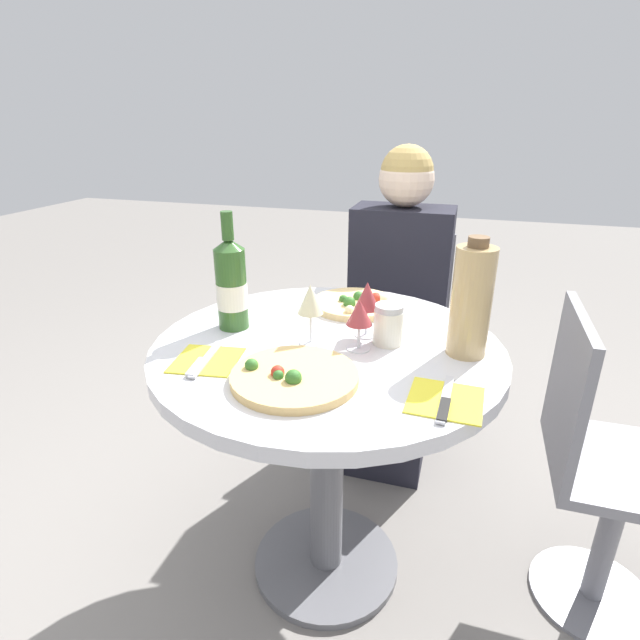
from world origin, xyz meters
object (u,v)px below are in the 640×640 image
pizza_large (294,377)px  tall_carafe (471,301)px  chair_behind_diner (398,339)px  wine_bottle (231,285)px  chair_empty_side (600,472)px  seated_diner (394,325)px  dining_table (327,399)px

pizza_large → tall_carafe: size_ratio=0.98×
chair_behind_diner → pizza_large: size_ratio=3.07×
wine_bottle → chair_empty_side: bearing=5.2°
chair_empty_side → pizza_large: chair_empty_side is taller
pizza_large → tall_carafe: tall_carafe is taller
chair_behind_diner → wine_bottle: 0.97m
chair_empty_side → pizza_large: (-0.74, -0.33, 0.34)m
chair_empty_side → seated_diner: bearing=-130.8°
chair_empty_side → dining_table: bearing=-80.6°
chair_empty_side → wine_bottle: bearing=-84.8°
seated_diner → pizza_large: 0.92m
chair_empty_side → wine_bottle: size_ratio=2.74×
chair_behind_diner → seated_diner: bearing=90.0°
dining_table → chair_empty_side: chair_empty_side is taller
chair_empty_side → pizza_large: 0.88m
dining_table → wine_bottle: wine_bottle is taller
chair_behind_diner → tall_carafe: size_ratio=2.99×
seated_diner → dining_table: bearing=83.4°
dining_table → seated_diner: 0.68m
chair_behind_diner → tall_carafe: 0.94m
dining_table → chair_empty_side: (0.72, 0.12, -0.16)m
dining_table → pizza_large: 0.28m
dining_table → chair_behind_diner: 0.83m
seated_diner → tall_carafe: bearing=112.5°
seated_diner → wine_bottle: size_ratio=3.84×
dining_table → seated_diner: bearing=83.4°
chair_empty_side → tall_carafe: bearing=-78.6°
dining_table → seated_diner: seated_diner is taller
dining_table → seated_diner: size_ratio=0.74×
chair_behind_diner → dining_table: bearing=84.5°
pizza_large → wine_bottle: wine_bottle is taller
chair_behind_diner → wine_bottle: size_ratio=2.74×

